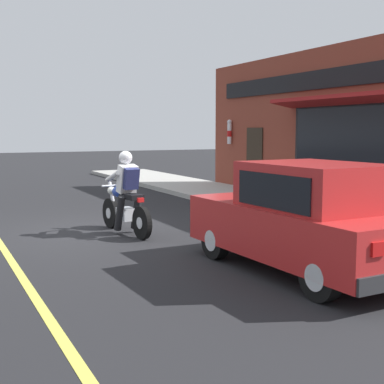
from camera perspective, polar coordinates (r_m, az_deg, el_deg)
The scene contains 7 objects.
ground_plane at distance 10.91m, azimuth -10.59°, elevation -4.16°, with size 80.00×80.00×0.00m, color black.
sidewalk_curb at distance 15.72m, azimuth 4.94°, elevation -0.53°, with size 2.60×22.00×0.14m, color #ADAAA3.
storefront_building at distance 14.76m, azimuth 14.52°, elevation 6.75°, with size 1.25×11.71×4.20m.
motorcycle_with_rider at distance 10.51m, azimuth -7.07°, elevation -0.77°, with size 0.62×2.02×1.62m.
car_hatchback at distance 7.75m, azimuth 11.96°, elevation -2.84°, with size 1.78×3.84×1.57m.
traffic_cone at distance 12.96m, azimuth 17.69°, elevation -0.74°, with size 0.36×0.36×0.60m.
fire_hydrant at distance 15.36m, azimuth 7.27°, elevation 1.15°, with size 0.36×0.24×0.88m.
Camera 1 is at (-2.87, -10.33, 2.02)m, focal length 50.00 mm.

